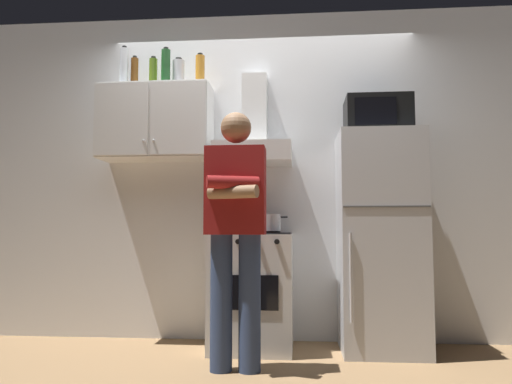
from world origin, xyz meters
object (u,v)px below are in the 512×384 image
object	(u,v)px
stove_oven	(252,290)
bottle_beer_brown	(134,73)
range_hood	(254,140)
bottle_liquor_amber	(200,70)
microwave	(377,117)
refrigerator	(380,241)
bottle_wine_green	(166,67)
cooking_pot	(268,223)
bottle_canister_steel	(179,73)
bottle_olive_oil	(153,73)
bottle_vodka_clear	(124,67)
person_standing	(236,227)
upper_cabinet	(156,123)

from	to	relation	value
stove_oven	bottle_beer_brown	bearing A→B (deg)	172.21
range_hood	bottle_liquor_amber	bearing A→B (deg)	179.93
microwave	bottle_liquor_amber	world-z (taller)	bottle_liquor_amber
refrigerator	bottle_beer_brown	world-z (taller)	bottle_beer_brown
range_hood	bottle_wine_green	bearing A→B (deg)	-178.23
cooking_pot	bottle_canister_steel	size ratio (longest dim) A/B	1.18
cooking_pot	bottle_wine_green	world-z (taller)	bottle_wine_green
bottle_olive_oil	bottle_beer_brown	world-z (taller)	same
bottle_canister_steel	bottle_liquor_amber	bearing A→B (deg)	-5.51
bottle_vodka_clear	bottle_canister_steel	xyz separation A→B (m)	(0.45, 0.04, -0.05)
cooking_pot	bottle_liquor_amber	size ratio (longest dim) A/B	1.06
refrigerator	bottle_vodka_clear	world-z (taller)	bottle_vodka_clear
bottle_olive_oil	bottle_vodka_clear	size ratio (longest dim) A/B	0.78
stove_oven	bottle_vodka_clear	world-z (taller)	bottle_vodka_clear
microwave	person_standing	distance (m)	1.45
bottle_canister_steel	bottle_vodka_clear	bearing A→B (deg)	-174.76
bottle_wine_green	bottle_canister_steel	size ratio (longest dim) A/B	1.32
bottle_beer_brown	microwave	bearing A→B (deg)	-3.43
bottle_wine_green	range_hood	bearing A→B (deg)	1.77
range_hood	refrigerator	size ratio (longest dim) A/B	0.47
person_standing	bottle_wine_green	world-z (taller)	bottle_wine_green
upper_cabinet	bottle_liquor_amber	world-z (taller)	bottle_liquor_amber
person_standing	bottle_vodka_clear	xyz separation A→B (m)	(-1.02, 0.71, 1.31)
range_hood	bottle_beer_brown	size ratio (longest dim) A/B	2.84
upper_cabinet	stove_oven	bearing A→B (deg)	-8.90
person_standing	bottle_canister_steel	xyz separation A→B (m)	(-0.57, 0.75, 1.26)
stove_oven	refrigerator	xyz separation A→B (m)	(0.95, 0.00, 0.37)
refrigerator	bottle_beer_brown	xyz separation A→B (m)	(-1.94, 0.13, 1.38)
refrigerator	bottle_beer_brown	size ratio (longest dim) A/B	6.06
stove_oven	bottle_wine_green	bearing A→B (deg)	171.72
person_standing	bottle_canister_steel	distance (m)	1.58
bottle_wine_green	bottle_liquor_amber	world-z (taller)	bottle_wine_green
microwave	bottle_beer_brown	xyz separation A→B (m)	(-1.94, 0.12, 0.44)
range_hood	refrigerator	bearing A→B (deg)	-7.55
cooking_pot	bottle_canister_steel	xyz separation A→B (m)	(-0.75, 0.26, 1.23)
microwave	cooking_pot	size ratio (longest dim) A/B	1.71
upper_cabinet	range_hood	size ratio (longest dim) A/B	1.20
bottle_wine_green	bottle_vodka_clear	xyz separation A→B (m)	(-0.35, -0.00, 0.01)
microwave	range_hood	bearing A→B (deg)	173.54
range_hood	cooking_pot	bearing A→B (deg)	-62.12
refrigerator	bottle_canister_steel	distance (m)	2.08
bottle_beer_brown	bottle_liquor_amber	size ratio (longest dim) A/B	0.99
microwave	bottle_canister_steel	world-z (taller)	bottle_canister_steel
upper_cabinet	bottle_canister_steel	distance (m)	0.45
bottle_vodka_clear	bottle_liquor_amber	bearing A→B (deg)	2.13
stove_oven	microwave	distance (m)	1.62
stove_oven	bottle_beer_brown	world-z (taller)	bottle_beer_brown
refrigerator	bottle_liquor_amber	distance (m)	1.96
stove_oven	bottle_canister_steel	size ratio (longest dim) A/B	3.67
bottle_beer_brown	bottle_canister_steel	bearing A→B (deg)	1.50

